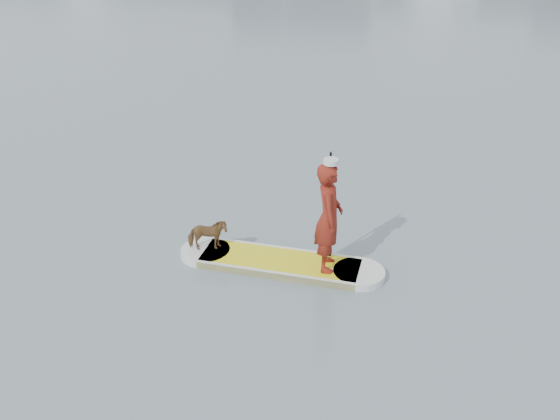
# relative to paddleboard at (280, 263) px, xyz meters

# --- Properties ---
(ground) EXTENTS (140.00, 140.00, 0.00)m
(ground) POSITION_rel_paddleboard_xyz_m (-1.91, 3.94, -0.06)
(ground) COLOR slate
(ground) RESTS_ON ground
(paddleboard) EXTENTS (3.30, 0.84, 0.12)m
(paddleboard) POSITION_rel_paddleboard_xyz_m (0.00, 0.00, 0.00)
(paddleboard) COLOR yellow
(paddleboard) RESTS_ON ground
(paddler) EXTENTS (0.52, 0.69, 1.72)m
(paddler) POSITION_rel_paddleboard_xyz_m (0.75, -0.01, 0.92)
(paddler) COLOR maroon
(paddler) RESTS_ON paddleboard
(white_cap) EXTENTS (0.22, 0.22, 0.07)m
(white_cap) POSITION_rel_paddleboard_xyz_m (0.75, -0.01, 1.82)
(white_cap) COLOR silver
(white_cap) RESTS_ON paddler
(dog) EXTENTS (0.69, 0.50, 0.53)m
(dog) POSITION_rel_paddleboard_xyz_m (-1.20, 0.02, 0.33)
(dog) COLOR brown
(dog) RESTS_ON paddleboard
(paddle) EXTENTS (0.10, 0.30, 2.00)m
(paddle) POSITION_rel_paddleboard_xyz_m (0.71, 0.30, 0.74)
(paddle) COLOR black
(paddle) RESTS_ON ground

